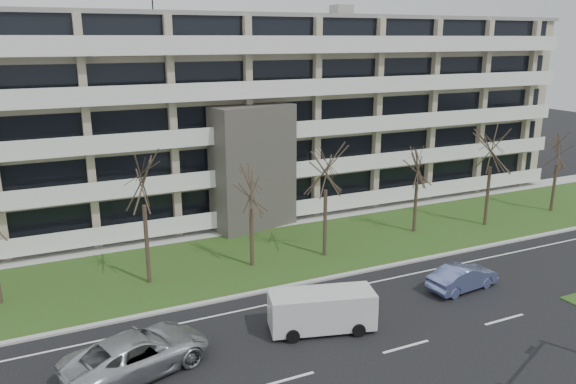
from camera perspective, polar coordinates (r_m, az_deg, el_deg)
ground at (r=26.98m, az=11.89°, el=-15.13°), size 160.00×160.00×0.00m
grass_verge at (r=37.02m, az=-0.27°, el=-6.03°), size 90.00×10.00×0.06m
curb at (r=32.90m, az=3.45°, el=-8.85°), size 90.00×0.35×0.12m
sidewalk at (r=41.77m, az=-3.46°, el=-3.51°), size 90.00×2.00×0.08m
lane_edge_line at (r=31.74m, az=4.76°, el=-9.93°), size 90.00×0.12×0.01m
apartment_building at (r=46.31m, az=-6.80°, el=7.92°), size 60.50×15.10×18.75m
silver_pickup at (r=25.13m, az=-15.01°, el=-15.54°), size 6.77×4.61×1.72m
blue_sedan at (r=32.97m, az=17.31°, el=-8.28°), size 4.45×1.98×1.42m
white_van at (r=27.31m, az=3.59°, el=-11.63°), size 5.31×3.09×1.94m
tree_2 at (r=31.43m, az=-14.63°, el=1.85°), size 4.15×4.15×8.31m
tree_3 at (r=33.24m, az=-3.82°, el=0.64°), size 3.29×3.29×6.58m
tree_4 at (r=34.63m, az=3.89°, el=2.95°), size 3.93×3.93×7.86m
tree_5 at (r=40.33m, az=13.07°, el=2.87°), size 3.27×3.27×6.54m
tree_6 at (r=43.10m, az=20.07°, el=4.69°), size 4.01×4.01×8.02m
tree_7 at (r=48.97m, az=25.85°, el=4.29°), size 3.48×3.48×6.97m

